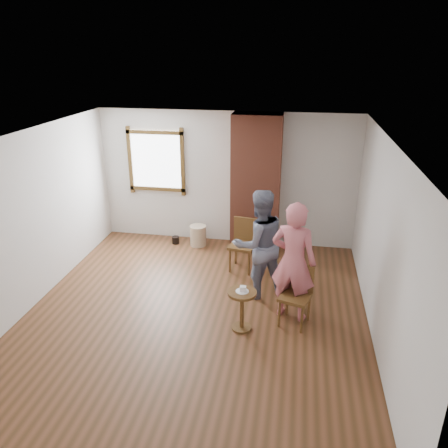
{
  "coord_description": "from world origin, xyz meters",
  "views": [
    {
      "loc": [
        1.36,
        -5.34,
        3.68
      ],
      "look_at": [
        0.29,
        0.8,
        1.15
      ],
      "focal_mm": 35.0,
      "sensor_mm": 36.0,
      "label": 1
    }
  ],
  "objects": [
    {
      "name": "man",
      "position": [
        0.84,
        0.76,
        0.87
      ],
      "size": [
        1.06,
        0.99,
        1.74
      ],
      "primitive_type": "imported",
      "rotation": [
        0.0,
        0.0,
        3.65
      ],
      "color": "black",
      "rests_on": "ground"
    },
    {
      "name": "room_shell",
      "position": [
        -0.06,
        0.61,
        1.81
      ],
      "size": [
        5.04,
        5.52,
        2.62
      ],
      "color": "silver",
      "rests_on": "ground"
    },
    {
      "name": "dining_chair_right",
      "position": [
        1.46,
        0.1,
        0.49
      ],
      "size": [
        0.51,
        0.51,
        0.87
      ],
      "rotation": [
        0.0,
        0.0,
        -0.3
      ],
      "color": "brown",
      "rests_on": "ground"
    },
    {
      "name": "cake_slice",
      "position": [
        0.73,
        -0.23,
        0.64
      ],
      "size": [
        0.08,
        0.07,
        0.06
      ],
      "primitive_type": "cube",
      "color": "white",
      "rests_on": "cake_plate"
    },
    {
      "name": "person_pink",
      "position": [
        1.38,
        0.21,
        0.89
      ],
      "size": [
        0.74,
        0.58,
        1.78
      ],
      "primitive_type": "imported",
      "rotation": [
        0.0,
        0.0,
        2.87
      ],
      "color": "#D16873",
      "rests_on": "ground"
    },
    {
      "name": "stoneware_crock",
      "position": [
        -0.51,
        2.4,
        0.21
      ],
      "size": [
        0.32,
        0.32,
        0.41
      ],
      "primitive_type": "cylinder",
      "rotation": [
        0.0,
        0.0,
        -0.0
      ],
      "color": "#C1B08B",
      "rests_on": "ground"
    },
    {
      "name": "dining_chair_left",
      "position": [
        0.5,
        1.61,
        0.51
      ],
      "size": [
        0.49,
        0.49,
        0.92
      ],
      "rotation": [
        0.0,
        0.0,
        -0.15
      ],
      "color": "brown",
      "rests_on": "ground"
    },
    {
      "name": "brick_chimney",
      "position": [
        0.6,
        2.5,
        1.3
      ],
      "size": [
        0.9,
        0.5,
        2.6
      ],
      "primitive_type": "cube",
      "color": "#974B35",
      "rests_on": "ground"
    },
    {
      "name": "side_table",
      "position": [
        0.72,
        -0.23,
        0.4
      ],
      "size": [
        0.4,
        0.4,
        0.6
      ],
      "color": "brown",
      "rests_on": "ground"
    },
    {
      "name": "cake_plate",
      "position": [
        0.72,
        -0.23,
        0.6
      ],
      "size": [
        0.18,
        0.18,
        0.01
      ],
      "primitive_type": "cylinder",
      "color": "white",
      "rests_on": "side_table"
    },
    {
      "name": "dark_pot",
      "position": [
        -0.98,
        2.4,
        0.07
      ],
      "size": [
        0.19,
        0.19,
        0.15
      ],
      "primitive_type": "cylinder",
      "rotation": [
        0.0,
        0.0,
        0.34
      ],
      "color": "black",
      "rests_on": "ground"
    },
    {
      "name": "ground",
      "position": [
        0.0,
        0.0,
        0.0
      ],
      "size": [
        5.5,
        5.5,
        0.0
      ],
      "primitive_type": "plane",
      "color": "brown",
      "rests_on": "ground"
    }
  ]
}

